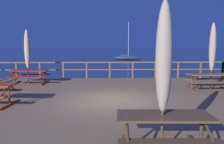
{
  "coord_description": "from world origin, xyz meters",
  "views": [
    {
      "loc": [
        -0.3,
        -8.63,
        2.97
      ],
      "look_at": [
        0.0,
        0.9,
        1.85
      ],
      "focal_mm": 36.03,
      "sensor_mm": 36.0,
      "label": 1
    }
  ],
  "objects": [
    {
      "name": "sailboat_distant",
      "position": [
        4.25,
        37.93,
        0.51
      ],
      "size": [
        6.2,
        2.66,
        7.72
      ],
      "color": "navy",
      "rests_on": "ground"
    },
    {
      "name": "patio_umbrella_tall_front",
      "position": [
        0.82,
        -4.4,
        2.74
      ],
      "size": [
        0.32,
        0.32,
        2.97
      ],
      "color": "#4C3828",
      "rests_on": "wooden_deck"
    },
    {
      "name": "wooden_deck",
      "position": [
        0.0,
        0.0,
        0.43
      ],
      "size": [
        15.26,
        12.02,
        0.85
      ],
      "primitive_type": "cube",
      "color": "#846647",
      "rests_on": "ground"
    },
    {
      "name": "picnic_table_front_right",
      "position": [
        0.87,
        -4.36,
        1.41
      ],
      "size": [
        1.9,
        1.46,
        0.78
      ],
      "color": "brown",
      "rests_on": "wooden_deck"
    },
    {
      "name": "patio_umbrella_short_mid",
      "position": [
        4.82,
        1.95,
        2.89
      ],
      "size": [
        0.32,
        0.32,
        3.21
      ],
      "color": "#4C3828",
      "rests_on": "wooden_deck"
    },
    {
      "name": "railing_waterside_far",
      "position": [
        -0.0,
        5.86,
        1.58
      ],
      "size": [
        15.06,
        0.1,
        1.09
      ],
      "color": "brown",
      "rests_on": "wooden_deck"
    },
    {
      "name": "ground_plane",
      "position": [
        0.0,
        0.0,
        0.0
      ],
      "size": [
        600.0,
        600.0,
        0.0
      ],
      "primitive_type": "plane",
      "color": "navy"
    },
    {
      "name": "patio_umbrella_tall_back_left",
      "position": [
        -4.59,
        3.96,
        2.77
      ],
      "size": [
        0.32,
        0.32,
        3.02
      ],
      "color": "#4C3828",
      "rests_on": "wooden_deck"
    },
    {
      "name": "picnic_table_back_right",
      "position": [
        -4.54,
        3.99,
        1.41
      ],
      "size": [
        2.01,
        1.42,
        0.78
      ],
      "color": "maroon",
      "rests_on": "wooden_deck"
    },
    {
      "name": "picnic_table_mid_left",
      "position": [
        4.75,
        1.96,
        1.41
      ],
      "size": [
        2.15,
        1.49,
        0.78
      ],
      "color": "brown",
      "rests_on": "wooden_deck"
    }
  ]
}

